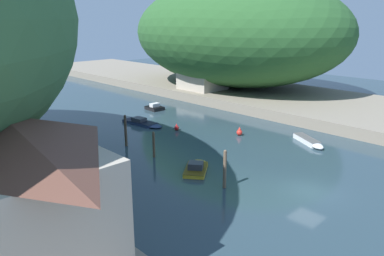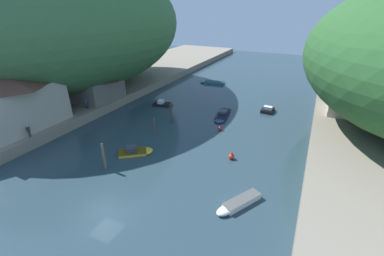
% 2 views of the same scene
% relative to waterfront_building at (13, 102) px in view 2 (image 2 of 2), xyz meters
% --- Properties ---
extents(water_surface, '(130.00, 130.00, 0.00)m').
position_rel_waterfront_building_xyz_m(water_surface, '(21.03, 23.77, -5.44)').
color(water_surface, '#283D47').
rests_on(water_surface, ground).
extents(left_bank, '(22.00, 120.00, 1.51)m').
position_rel_waterfront_building_xyz_m(left_bank, '(-6.40, 23.77, -4.69)').
color(left_bank, gray).
rests_on(left_bank, ground).
extents(hillside_left, '(35.82, 50.15, 24.54)m').
position_rel_waterfront_building_xyz_m(hillside_left, '(-7.50, 19.08, 8.34)').
color(hillside_left, '#3D6B3D').
rests_on(hillside_left, left_bank).
extents(waterfront_building, '(7.58, 13.15, 7.65)m').
position_rel_waterfront_building_xyz_m(waterfront_building, '(0.00, 0.00, 0.00)').
color(waterfront_building, '#B2A899').
rests_on(waterfront_building, left_bank).
extents(boathouse_shed, '(8.23, 8.54, 5.43)m').
position_rel_waterfront_building_xyz_m(boathouse_shed, '(0.35, 14.22, -1.13)').
color(boathouse_shed, slate).
rests_on(boathouse_shed, left_bank).
extents(right_bank_cottage, '(7.11, 7.69, 5.13)m').
position_rel_waterfront_building_xyz_m(right_bank_cottage, '(42.50, 27.07, -1.28)').
color(right_bank_cottage, '#B2A899').
rests_on(right_bank_cottage, right_bank).
extents(boat_far_right_bank, '(2.68, 6.56, 0.87)m').
position_rel_waterfront_building_xyz_m(boat_far_right_bank, '(23.38, 19.69, -5.18)').
color(boat_far_right_bank, navy).
rests_on(boat_far_right_bank, water_surface).
extents(boat_navy_launch, '(3.56, 5.08, 0.61)m').
position_rel_waterfront_building_xyz_m(boat_navy_launch, '(32.09, -0.15, -5.15)').
color(boat_navy_launch, white).
rests_on(boat_navy_launch, water_surface).
extents(boat_red_skiff, '(2.19, 3.39, 1.06)m').
position_rel_waterfront_building_xyz_m(boat_red_skiff, '(29.95, 25.72, -5.11)').
color(boat_red_skiff, black).
rests_on(boat_red_skiff, water_surface).
extents(boat_open_rowboat, '(4.60, 4.14, 0.99)m').
position_rel_waterfront_building_xyz_m(boat_open_rowboat, '(17.41, 3.47, -5.15)').
color(boat_open_rowboat, gold).
rests_on(boat_open_rowboat, water_surface).
extents(boat_far_upstream, '(4.04, 2.40, 1.01)m').
position_rel_waterfront_building_xyz_m(boat_far_upstream, '(11.44, 19.89, -5.13)').
color(boat_far_upstream, black).
rests_on(boat_far_upstream, water_surface).
extents(boat_mid_channel, '(6.16, 2.86, 0.49)m').
position_rel_waterfront_building_xyz_m(boat_mid_channel, '(13.87, 38.07, -5.20)').
color(boat_mid_channel, teal).
rests_on(boat_mid_channel, water_surface).
extents(mooring_post_nearest, '(0.29, 0.29, 3.41)m').
position_rel_waterfront_building_xyz_m(mooring_post_nearest, '(16.43, -0.89, -3.73)').
color(mooring_post_nearest, brown).
rests_on(mooring_post_nearest, water_surface).
extents(mooring_post_middle, '(0.25, 0.25, 2.77)m').
position_rel_waterfront_building_xyz_m(mooring_post_middle, '(16.73, 9.01, -4.05)').
color(mooring_post_middle, brown).
rests_on(mooring_post_middle, water_surface).
extents(mooring_post_fourth, '(0.30, 0.30, 3.64)m').
position_rel_waterfront_building_xyz_m(mooring_post_fourth, '(16.66, 13.92, -3.62)').
color(mooring_post_fourth, '#4C3D2D').
rests_on(mooring_post_fourth, water_surface).
extents(channel_buoy_near, '(0.72, 0.72, 1.09)m').
position_rel_waterfront_building_xyz_m(channel_buoy_near, '(28.98, 7.59, -5.02)').
color(channel_buoy_near, red).
rests_on(channel_buoy_near, water_surface).
extents(channel_buoy_far, '(0.60, 0.60, 0.90)m').
position_rel_waterfront_building_xyz_m(channel_buoy_far, '(24.90, 14.61, -5.09)').
color(channel_buoy_far, red).
rests_on(channel_buoy_far, water_surface).
extents(person_on_quay, '(0.29, 0.42, 1.69)m').
position_rel_waterfront_building_xyz_m(person_on_quay, '(2.64, 9.69, -2.95)').
color(person_on_quay, '#282D3D').
rests_on(person_on_quay, left_bank).
extents(person_by_boathouse, '(0.26, 0.40, 1.69)m').
position_rel_waterfront_building_xyz_m(person_by_boathouse, '(3.95, -1.30, -2.95)').
color(person_by_boathouse, '#282D3D').
rests_on(person_by_boathouse, left_bank).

